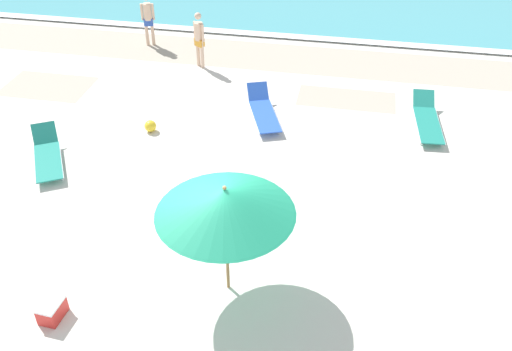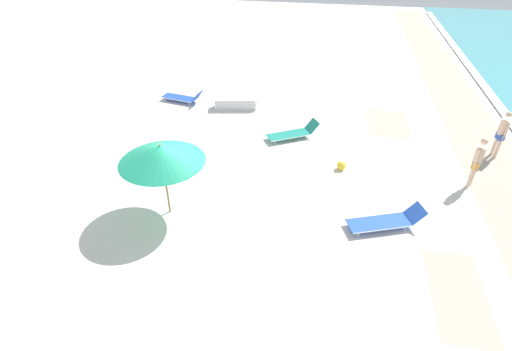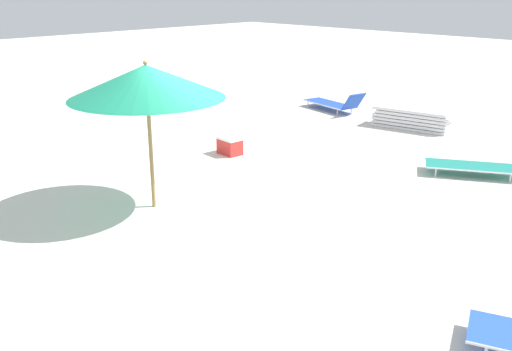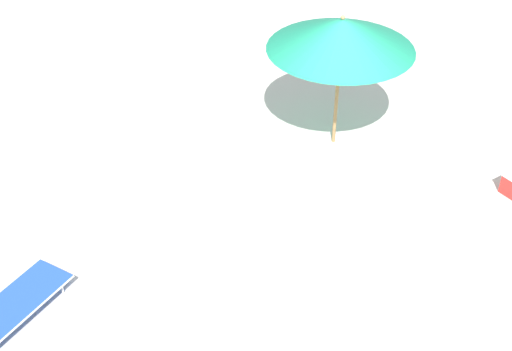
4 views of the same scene
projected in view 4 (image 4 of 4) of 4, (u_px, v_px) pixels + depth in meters
ground_plane at (335, 195)px, 11.29m from camera, size 60.00×60.00×0.16m
beach_umbrella at (342, 35)px, 11.18m from camera, size 2.38×2.38×2.34m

